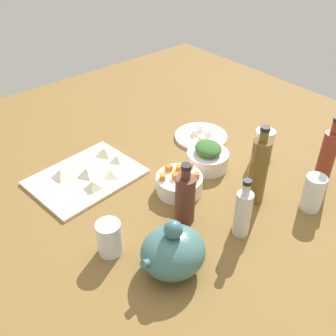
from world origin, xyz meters
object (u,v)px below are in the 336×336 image
Objects in this scene: teapot at (173,251)px; drinking_glass_0 at (264,145)px; bottle_1 at (242,213)px; bottle_0 at (258,170)px; bowl_greens at (208,160)px; cutting_board at (86,177)px; plate_tofu at (201,137)px; bottle_2 at (327,158)px; drinking_glass_1 at (109,238)px; bottle_3 at (185,198)px; drinking_glass_2 at (313,193)px; bowl_carrots at (179,184)px.

teapot is 57.99cm from drinking_glass_0.
bottle_0 is at bearing -154.72° from bottle_1.
bowl_greens is 20.33cm from drinking_glass_0.
plate_tofu is (-46.75, 6.51, 0.10)cm from cutting_board.
bottle_2 is 21.98cm from drinking_glass_0.
drinking_glass_0 is (-53.20, 30.66, 5.33)cm from cutting_board.
bottle_3 is at bearing 171.13° from drinking_glass_1.
teapot is (37.79, 25.51, 3.18)cm from bowl_greens.
plate_tofu is 1.73× the size of drinking_glass_2.
bowl_carrots is 31.15cm from teapot.
bottle_2 is at bearing 175.12° from teapot.
bottle_0 is 23.88cm from bottle_2.
bowl_carrots is at bearing -167.02° from drinking_glass_1.
bottle_2 is (-36.63, 2.19, 2.67)cm from bottle_1.
bottle_0 reaches higher than drinking_glass_0.
drinking_glass_2 reaches higher than bowl_carrots.
drinking_glass_1 is (67.82, -19.97, -5.39)cm from bottle_2.
bowl_carrots is 0.79× the size of bottle_1.
bowl_carrots is 0.75× the size of bottle_3.
plate_tofu is at bearing -93.17° from drinking_glass_2.
teapot is 17.48cm from drinking_glass_1.
bottle_2 is (-9.64, 45.43, 9.70)cm from plate_tofu.
drinking_glass_2 is at bearing 125.66° from bottle_0.
bottle_3 is (34.89, 29.09, 7.52)cm from plate_tofu.
bottle_0 reaches higher than cutting_board.
teapot is 47.41cm from drinking_glass_2.
teapot reaches higher than bowl_carrots.
bottle_2 is 13.92cm from drinking_glass_2.
bottle_3 reaches higher than bottle_1.
drinking_glass_0 is (3.20, -21.28, -4.47)cm from bottle_2.
drinking_glass_2 is (12.40, 4.42, -4.53)cm from bottle_2.
bottle_1 is at bearing 150.32° from drinking_glass_1.
bottle_1 is 16.22cm from bottle_3.
drinking_glass_0 reaches higher than drinking_glass_2.
bottle_2 is at bearing 124.61° from bowl_greens.
cutting_board is at bearing -51.33° from bottle_0.
plate_tofu is at bearing 172.07° from cutting_board.
bowl_greens is 27.91cm from bottle_3.
plate_tofu is 2.04× the size of drinking_glass_1.
bowl_carrots reaches higher than plate_tofu.
bottle_1 reaches higher than teapot.
teapot is at bearing 86.99° from cutting_board.
bottle_0 is (1.01, 21.47, 8.27)cm from bowl_greens.
bowl_greens is 1.23× the size of drinking_glass_2.
cutting_board is 41.38cm from bowl_greens.
teapot is 37.35cm from bottle_0.
bowl_carrots is at bearing 33.79° from plate_tofu.
drinking_glass_0 is 1.19× the size of drinking_glass_1.
bottle_0 is (-34.32, 42.87, 10.70)cm from cutting_board.
drinking_glass_0 reaches higher than drinking_glass_1.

